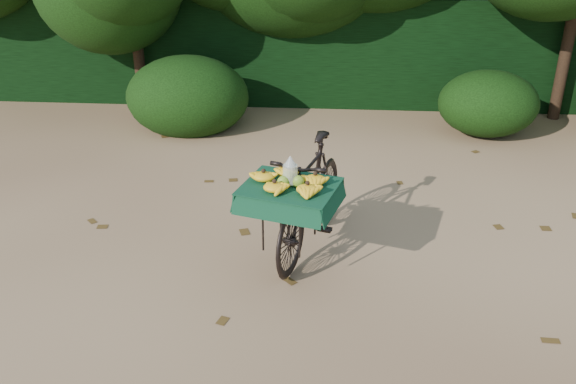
{
  "coord_description": "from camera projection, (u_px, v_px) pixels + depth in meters",
  "views": [
    {
      "loc": [
        -0.8,
        -4.55,
        3.24
      ],
      "look_at": [
        -1.18,
        0.53,
        0.77
      ],
      "focal_mm": 38.0,
      "sensor_mm": 36.0,
      "label": 1
    }
  ],
  "objects": [
    {
      "name": "vendor_bicycle",
      "position": [
        310.0,
        196.0,
        6.02
      ],
      "size": [
        1.17,
        1.99,
        1.14
      ],
      "rotation": [
        0.0,
        0.0,
        -0.28
      ],
      "color": "black",
      "rests_on": "ground"
    },
    {
      "name": "leaf_litter",
      "position": [
        408.0,
        260.0,
        6.02
      ],
      "size": [
        7.0,
        7.3,
        0.01
      ],
      "primitive_type": null,
      "color": "#4E3614",
      "rests_on": "ground"
    },
    {
      "name": "hedge_backdrop",
      "position": [
        379.0,
        45.0,
        10.7
      ],
      "size": [
        26.0,
        1.8,
        1.8
      ],
      "primitive_type": "cube",
      "color": "black",
      "rests_on": "ground"
    },
    {
      "name": "bush_clumps",
      "position": [
        419.0,
        105.0,
        9.07
      ],
      "size": [
        8.8,
        1.7,
        0.9
      ],
      "primitive_type": null,
      "color": "black",
      "rests_on": "ground"
    },
    {
      "name": "ground",
      "position": [
        415.0,
        300.0,
        5.44
      ],
      "size": [
        80.0,
        80.0,
        0.0
      ],
      "primitive_type": "plane",
      "color": "tan",
      "rests_on": "ground"
    }
  ]
}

